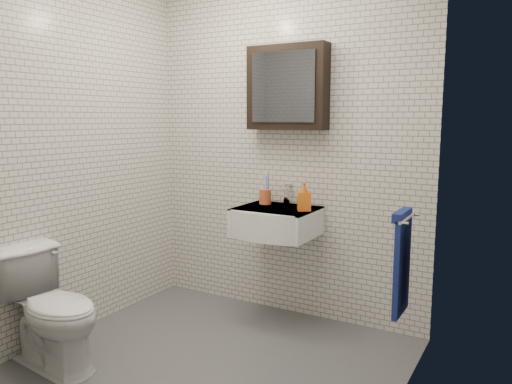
# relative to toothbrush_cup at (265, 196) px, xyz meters

# --- Properties ---
(ground) EXTENTS (2.20, 2.00, 0.01)m
(ground) POSITION_rel_toothbrush_cup_xyz_m (0.10, -0.87, -0.91)
(ground) COLOR #505459
(ground) RESTS_ON ground
(room_shell) EXTENTS (2.22, 2.02, 2.51)m
(room_shell) POSITION_rel_toothbrush_cup_xyz_m (0.10, -0.87, 0.56)
(room_shell) COLOR silver
(room_shell) RESTS_ON ground
(washbasin) EXTENTS (0.55, 0.50, 0.20)m
(washbasin) POSITION_rel_toothbrush_cup_xyz_m (0.15, -0.13, -0.15)
(washbasin) COLOR white
(washbasin) RESTS_ON room_shell
(faucet) EXTENTS (0.06, 0.20, 0.15)m
(faucet) POSITION_rel_toothbrush_cup_xyz_m (0.15, 0.06, 0.01)
(faucet) COLOR silver
(faucet) RESTS_ON washbasin
(mirror_cabinet) EXTENTS (0.60, 0.15, 0.60)m
(mirror_cabinet) POSITION_rel_toothbrush_cup_xyz_m (0.15, 0.06, 0.79)
(mirror_cabinet) COLOR black
(mirror_cabinet) RESTS_ON room_shell
(towel_rail) EXTENTS (0.09, 0.30, 0.58)m
(towel_rail) POSITION_rel_toothbrush_cup_xyz_m (1.14, -0.52, -0.19)
(towel_rail) COLOR silver
(towel_rail) RESTS_ON room_shell
(toothbrush_cup) EXTENTS (0.11, 0.11, 0.24)m
(toothbrush_cup) POSITION_rel_toothbrush_cup_xyz_m (0.00, 0.00, 0.00)
(toothbrush_cup) COLOR #BE562F
(toothbrush_cup) RESTS_ON washbasin
(soap_bottle) EXTENTS (0.12, 0.12, 0.20)m
(soap_bottle) POSITION_rel_toothbrush_cup_xyz_m (0.36, -0.10, 0.04)
(soap_bottle) COLOR orange
(soap_bottle) RESTS_ON washbasin
(toilet) EXTENTS (0.74, 0.48, 0.72)m
(toilet) POSITION_rel_toothbrush_cup_xyz_m (-0.70, -1.35, -0.55)
(toilet) COLOR white
(toilet) RESTS_ON ground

